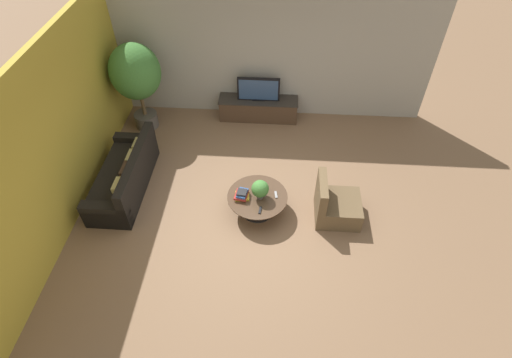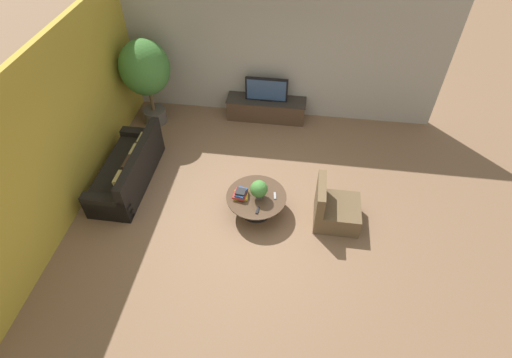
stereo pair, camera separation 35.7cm
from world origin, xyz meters
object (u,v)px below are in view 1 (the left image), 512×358
object	(u,v)px
potted_palm_tall	(136,75)
potted_plant_tabletop	(260,189)
media_console	(258,108)
armchair_wicker	(335,205)
coffee_table	(257,200)
couch_by_wall	(125,177)
television	(258,89)

from	to	relation	value
potted_palm_tall	potted_plant_tabletop	xyz separation A→B (m)	(2.77, -2.45, -0.71)
media_console	armchair_wicker	distance (m)	3.32
potted_palm_tall	potted_plant_tabletop	distance (m)	3.77
coffee_table	couch_by_wall	xyz separation A→B (m)	(-2.59, 0.43, 0.01)
media_console	armchair_wicker	bearing A→B (deg)	-61.67
television	couch_by_wall	world-z (taller)	television
television	potted_plant_tabletop	xyz separation A→B (m)	(0.22, -2.93, -0.17)
television	armchair_wicker	world-z (taller)	television
media_console	potted_palm_tall	bearing A→B (deg)	-169.27
potted_plant_tabletop	media_console	bearing A→B (deg)	94.25
armchair_wicker	potted_palm_tall	xyz separation A→B (m)	(-4.13, 2.44, 1.05)
couch_by_wall	armchair_wicker	bearing A→B (deg)	83.66
television	coffee_table	bearing A→B (deg)	-86.67
potted_plant_tabletop	couch_by_wall	bearing A→B (deg)	170.28
television	media_console	bearing A→B (deg)	90.00
couch_by_wall	armchair_wicker	distance (m)	4.02
armchair_wicker	potted_plant_tabletop	bearing A→B (deg)	90.31
media_console	coffee_table	bearing A→B (deg)	-86.68
couch_by_wall	potted_palm_tall	bearing A→B (deg)	-176.06
couch_by_wall	potted_palm_tall	distance (m)	2.25
couch_by_wall	armchair_wicker	world-z (taller)	armchair_wicker
coffee_table	potted_plant_tabletop	xyz separation A→B (m)	(0.05, -0.02, 0.33)
media_console	armchair_wicker	xyz separation A→B (m)	(1.58, -2.92, 0.01)
couch_by_wall	potted_palm_tall	size ratio (longest dim) A/B	1.05
coffee_table	potted_plant_tabletop	world-z (taller)	potted_plant_tabletop
media_console	television	size ratio (longest dim) A/B	1.91
potted_palm_tall	potted_plant_tabletop	bearing A→B (deg)	-41.43
television	potted_plant_tabletop	distance (m)	2.94
coffee_table	armchair_wicker	size ratio (longest dim) A/B	1.27
couch_by_wall	potted_palm_tall	xyz separation A→B (m)	(-0.14, 2.00, 1.04)
coffee_table	media_console	bearing A→B (deg)	93.32
television	armchair_wicker	xyz separation A→B (m)	(1.58, -2.92, -0.51)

